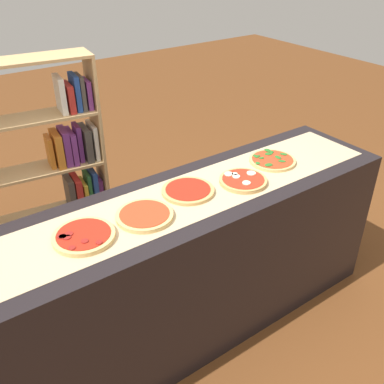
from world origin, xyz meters
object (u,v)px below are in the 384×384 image
at_px(pizza_mozzarella_3, 243,180).
at_px(pizza_spinach_4, 272,160).
at_px(bookshelf, 60,168).
at_px(pizza_pepperoni_0, 84,236).
at_px(pizza_plain_2, 188,191).
at_px(pizza_plain_1, 145,215).

bearing_deg(pizza_mozzarella_3, pizza_spinach_4, 15.65).
xyz_separation_m(pizza_mozzarella_3, pizza_spinach_4, (0.29, 0.08, -0.00)).
xyz_separation_m(pizza_mozzarella_3, bookshelf, (-0.60, 1.11, -0.23)).
height_order(pizza_pepperoni_0, pizza_spinach_4, pizza_pepperoni_0).
bearing_deg(pizza_plain_2, pizza_pepperoni_0, -174.68).
relative_size(pizza_pepperoni_0, pizza_plain_2, 1.01).
bearing_deg(pizza_pepperoni_0, pizza_mozzarella_3, -2.04).
distance_m(pizza_plain_1, pizza_mozzarella_3, 0.58).
xyz_separation_m(pizza_pepperoni_0, bookshelf, (0.27, 1.08, -0.23)).
xyz_separation_m(pizza_pepperoni_0, pizza_plain_1, (0.29, -0.01, -0.00)).
height_order(pizza_plain_1, bookshelf, bookshelf).
distance_m(pizza_plain_1, bookshelf, 1.12).
relative_size(pizza_mozzarella_3, pizza_spinach_4, 0.95).
height_order(pizza_pepperoni_0, pizza_mozzarella_3, same).
relative_size(pizza_pepperoni_0, bookshelf, 0.19).
relative_size(pizza_plain_1, pizza_mozzarella_3, 1.07).
bearing_deg(pizza_mozzarella_3, pizza_plain_2, 163.66).
bearing_deg(bookshelf, pizza_mozzarella_3, -61.83).
relative_size(pizza_pepperoni_0, pizza_mozzarella_3, 1.08).
bearing_deg(pizza_pepperoni_0, pizza_plain_2, 5.32).
xyz_separation_m(pizza_plain_1, pizza_mozzarella_3, (0.58, -0.02, 0.00)).
bearing_deg(pizza_plain_1, bookshelf, 90.95).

